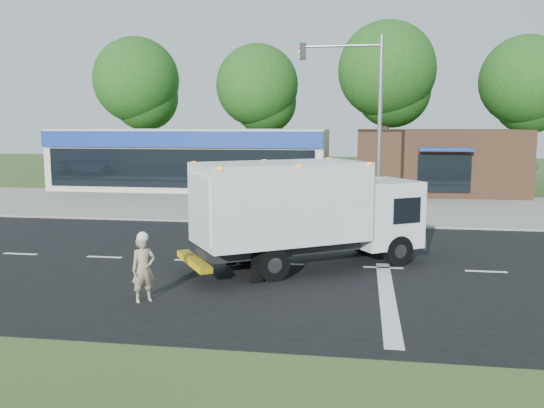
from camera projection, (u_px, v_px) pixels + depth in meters
The scene contains 11 objects.
ground at pixel (285, 264), 17.96m from camera, with size 120.00×120.00×0.00m, color #385123.
road_asphalt at pixel (285, 264), 17.96m from camera, with size 60.00×14.00×0.02m, color black.
sidewalk at pixel (309, 220), 25.97m from camera, with size 60.00×2.40×0.12m, color gray.
parking_apron at pixel (319, 203), 31.65m from camera, with size 60.00×9.00×0.02m, color gray.
lane_markings at pixel (326, 277), 16.43m from camera, with size 55.20×7.00×0.01m.
ems_box_truck at pixel (305, 207), 17.30m from camera, with size 7.39×5.87×3.25m.
emergency_worker at pixel (143, 267), 14.09m from camera, with size 0.72×0.68×1.76m.
retail_strip_mall at pixel (192, 159), 38.56m from camera, with size 18.00×6.20×4.00m.
brown_storefront at pixel (438, 161), 36.15m from camera, with size 10.00×6.70×4.00m.
traffic_signal_pole at pixel (365, 110), 24.35m from camera, with size 3.51×0.25×8.00m.
background_trees at pixel (323, 84), 44.62m from camera, with size 36.77×7.39×12.10m.
Camera 1 is at (2.30, -17.38, 4.36)m, focal length 38.00 mm.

